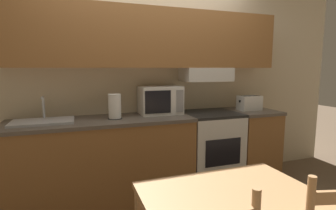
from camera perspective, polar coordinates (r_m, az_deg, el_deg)
name	(u,v)px	position (r m, az deg, el deg)	size (l,w,h in m)	color
ground_plane	(150,181)	(3.41, -4.03, -16.28)	(16.00, 16.00, 0.00)	brown
wall_back	(151,61)	(3.05, -3.69, 9.51)	(5.40, 0.38, 2.55)	beige
lower_counter_main	(103,161)	(2.87, -13.87, -11.70)	(1.87, 0.62, 0.89)	#936033
lower_counter_right_stub	(250,144)	(3.53, 17.44, -8.11)	(0.53, 0.62, 0.89)	#936033
stove_range	(210,149)	(3.22, 9.09, -9.37)	(0.62, 0.61, 0.89)	silver
microwave	(160,100)	(2.98, -1.73, 1.09)	(0.46, 0.33, 0.31)	silver
toaster	(249,103)	(3.40, 17.28, 0.46)	(0.28, 0.17, 0.18)	silver
sink_basin	(43,121)	(2.76, -25.59, -3.18)	(0.56, 0.34, 0.24)	#B7BABF
paper_towel_roll	(115,107)	(2.74, -11.52, -0.33)	(0.15, 0.15, 0.25)	black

